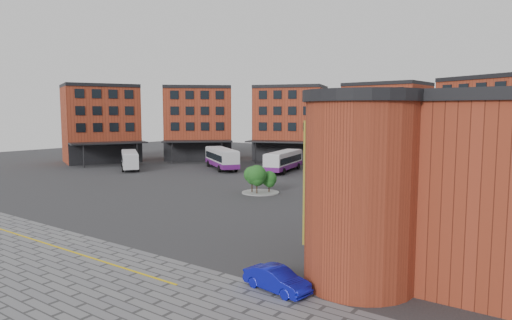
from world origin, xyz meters
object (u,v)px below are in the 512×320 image
Objects in this scene: bus_a at (130,159)px; bus_d at (358,166)px; bus_b at (222,158)px; bus_c at (284,161)px; bus_e at (411,167)px; blue_car at (277,279)px; tree_island at (259,178)px; bus_f at (455,184)px.

bus_a is 0.97× the size of bus_d.
bus_b reaches higher than bus_c.
bus_b is at bearing -16.11° from bus_a.
bus_e is at bearing -6.51° from bus_c.
bus_d is (11.65, 2.17, -0.21)m from bus_c.
bus_b is at bearing 52.52° from blue_car.
bus_a is 36.94m from bus_d.
tree_island is 23.85m from bus_b.
bus_c is at bearing 114.47° from tree_island.
bus_a is (-30.58, 5.80, -0.11)m from tree_island.
tree_island is 31.12m from bus_a.
bus_d is 18.53m from bus_f.
bus_d is (21.82, 5.45, -0.31)m from bus_b.
bus_f is at bearing 29.28° from tree_island.
bus_f reaches higher than blue_car.
bus_b reaches higher than bus_f.
bus_d is 7.69m from bus_e.
bus_d is (33.89, 14.69, -0.21)m from bus_a.
bus_b is 1.17× the size of bus_f.
bus_d is at bearing -144.82° from bus_e.
bus_e is at bearing 17.65° from blue_car.
bus_c is 19.48m from bus_e.
bus_a reaches higher than blue_car.
tree_island reaches higher than bus_c.
tree_island is 0.45× the size of bus_a.
tree_island is at bearing 46.60° from blue_car.
blue_car is (26.10, -41.24, -1.11)m from bus_c.
tree_island is 0.37× the size of bus_e.
bus_f is 2.53× the size of blue_car.
tree_island is 1.13× the size of blue_car.
bus_f is at bearing -32.30° from bus_d.
bus_a is 2.53× the size of blue_car.
bus_b reaches higher than bus_d.
bus_c reaches higher than blue_car.
bus_f is (15.71, -9.83, -0.04)m from bus_d.
bus_c is 11.85m from bus_d.
bus_e is (29.50, 5.67, 0.02)m from bus_b.
blue_car is at bearing -47.63° from bus_e.
bus_e reaches higher than blue_car.
bus_e reaches higher than bus_f.
blue_car is (14.45, -43.41, -0.91)m from bus_d.
bus_f is 33.62m from blue_car.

